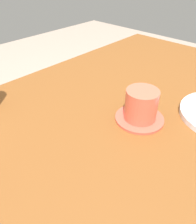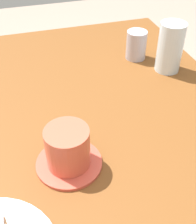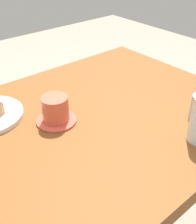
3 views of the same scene
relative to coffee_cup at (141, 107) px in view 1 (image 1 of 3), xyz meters
name	(u,v)px [view 1 (image 1 of 3)]	position (x,y,z in m)	size (l,w,h in m)	color
table	(124,128)	(0.01, 0.05, -0.10)	(1.27, 0.79, 0.73)	brown
coffee_cup	(141,107)	(0.00, 0.00, 0.00)	(0.13, 0.13, 0.09)	#D24E3C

